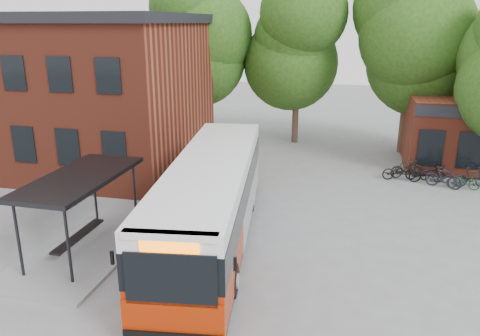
% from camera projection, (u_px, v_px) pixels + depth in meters
% --- Properties ---
extents(ground, '(100.00, 100.00, 0.00)m').
position_uv_depth(ground, '(211.00, 250.00, 17.30)').
color(ground, slate).
extents(station_building, '(18.40, 10.40, 8.50)m').
position_uv_depth(station_building, '(41.00, 90.00, 27.26)').
color(station_building, maroon).
rests_on(station_building, ground).
extents(bus_shelter, '(3.60, 7.00, 2.90)m').
position_uv_depth(bus_shelter, '(83.00, 213.00, 16.93)').
color(bus_shelter, black).
rests_on(bus_shelter, ground).
extents(bike_rail, '(5.20, 0.10, 0.38)m').
position_uv_depth(bike_rail, '(436.00, 179.00, 24.47)').
color(bike_rail, black).
rests_on(bike_rail, ground).
extents(tree_0, '(7.92, 7.92, 11.00)m').
position_uv_depth(tree_0, '(193.00, 61.00, 31.84)').
color(tree_0, '#234813').
rests_on(tree_0, ground).
extents(tree_1, '(7.92, 7.92, 10.40)m').
position_uv_depth(tree_1, '(297.00, 67.00, 31.31)').
color(tree_1, '#234813').
rests_on(tree_1, ground).
extents(tree_2, '(7.92, 7.92, 11.00)m').
position_uv_depth(tree_2, '(409.00, 65.00, 28.74)').
color(tree_2, '#234813').
rests_on(tree_2, ground).
extents(city_bus, '(4.40, 13.10, 3.27)m').
position_uv_depth(city_bus, '(212.00, 201.00, 17.52)').
color(city_bus, '#A52303').
rests_on(city_bus, ground).
extents(bicycle_0, '(1.98, 1.10, 0.98)m').
position_uv_depth(bicycle_0, '(400.00, 171.00, 24.86)').
color(bicycle_0, black).
rests_on(bicycle_0, ground).
extents(bicycle_1, '(1.91, 1.17, 1.11)m').
position_uv_depth(bicycle_1, '(407.00, 168.00, 25.13)').
color(bicycle_1, black).
rests_on(bicycle_1, ground).
extents(bicycle_2, '(1.96, 1.03, 0.98)m').
position_uv_depth(bicycle_2, '(427.00, 173.00, 24.43)').
color(bicycle_2, black).
rests_on(bicycle_2, ground).
extents(bicycle_3, '(1.85, 1.18, 1.08)m').
position_uv_depth(bicycle_3, '(444.00, 178.00, 23.63)').
color(bicycle_3, black).
rests_on(bicycle_3, ground).
extents(bicycle_4, '(1.75, 1.17, 0.87)m').
position_uv_depth(bicycle_4, '(435.00, 172.00, 24.86)').
color(bicycle_4, black).
rests_on(bicycle_4, ground).
extents(bicycle_5, '(1.82, 0.95, 1.05)m').
position_uv_depth(bicycle_5, '(472.00, 177.00, 23.73)').
color(bicycle_5, black).
rests_on(bicycle_5, ground).
extents(bicycle_6, '(1.62, 0.72, 0.82)m').
position_uv_depth(bicycle_6, '(463.00, 181.00, 23.48)').
color(bicycle_6, '#15452A').
rests_on(bicycle_6, ground).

